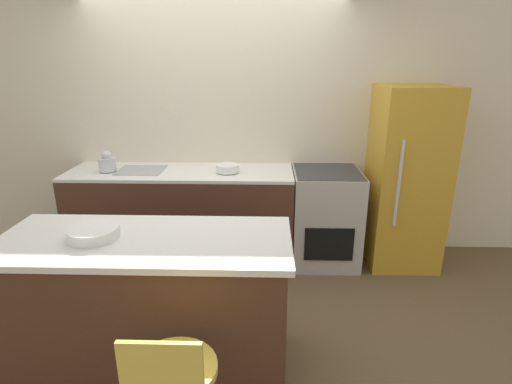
% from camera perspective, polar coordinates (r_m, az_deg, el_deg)
% --- Properties ---
extents(ground_plane, '(14.00, 14.00, 0.00)m').
position_cam_1_polar(ground_plane, '(3.95, -6.26, -11.64)').
color(ground_plane, brown).
extents(wall_back, '(8.00, 0.06, 2.60)m').
position_cam_1_polar(wall_back, '(4.17, -5.59, 9.11)').
color(wall_back, beige).
rests_on(wall_back, ground_plane).
extents(back_counter, '(2.19, 0.66, 0.95)m').
position_cam_1_polar(back_counter, '(4.11, -10.41, -3.32)').
color(back_counter, '#4C2D1E').
rests_on(back_counter, ground_plane).
extents(kitchen_island, '(1.81, 0.74, 0.94)m').
position_cam_1_polar(kitchen_island, '(2.77, -14.91, -15.17)').
color(kitchen_island, '#4C2D1E').
rests_on(kitchen_island, ground_plane).
extents(oven_range, '(0.65, 0.67, 0.95)m').
position_cam_1_polar(oven_range, '(4.06, 9.84, -3.52)').
color(oven_range, '#B7B2A8').
rests_on(oven_range, ground_plane).
extents(refrigerator, '(0.65, 0.67, 1.75)m').
position_cam_1_polar(refrigerator, '(4.12, 20.64, 1.78)').
color(refrigerator, gold).
rests_on(refrigerator, ground_plane).
extents(kettle, '(0.16, 0.16, 0.20)m').
position_cam_1_polar(kettle, '(4.10, -20.51, 3.93)').
color(kettle, silver).
rests_on(kettle, back_counter).
extents(mixing_bowl, '(0.22, 0.22, 0.07)m').
position_cam_1_polar(mixing_bowl, '(3.83, -4.07, 3.42)').
color(mixing_bowl, white).
rests_on(mixing_bowl, back_counter).
extents(fruit_bowl, '(0.31, 0.31, 0.07)m').
position_cam_1_polar(fruit_bowl, '(2.63, -22.17, -5.38)').
color(fruit_bowl, white).
rests_on(fruit_bowl, kitchen_island).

